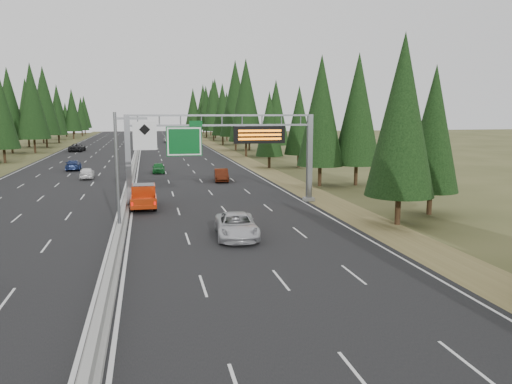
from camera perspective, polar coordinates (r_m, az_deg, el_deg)
road at (r=88.15m, az=-13.56°, el=3.64°), size 32.00×260.00×0.08m
shoulder_right at (r=89.55m, az=-2.08°, el=3.96°), size 3.60×260.00×0.06m
shoulder_left at (r=90.31m, az=-24.93°, el=3.16°), size 3.60×260.00×0.06m
median_barrier at (r=88.12m, az=-13.57°, el=3.88°), size 0.70×260.00×0.85m
sign_gantry at (r=43.31m, az=-3.02°, el=5.39°), size 16.75×0.98×7.80m
hov_sign_pole at (r=32.93m, az=-14.60°, el=2.99°), size 2.80×0.50×8.00m
tree_row_right at (r=93.98m, az=-0.06°, el=9.83°), size 11.23×237.11×18.83m
silver_minivan at (r=32.17m, az=-2.24°, el=-3.86°), size 3.00×5.75×1.55m
red_pickup at (r=43.44m, az=-12.72°, el=-0.32°), size 2.05×5.74×1.87m
car_ahead_green at (r=67.54m, az=-11.08°, el=2.74°), size 1.70×4.06×1.37m
car_ahead_dkred at (r=58.39m, az=-3.99°, el=1.95°), size 1.94×4.53×1.45m
car_ahead_dkgrey at (r=100.82m, az=-8.32°, el=4.85°), size 2.01×4.52×1.29m
car_ahead_white at (r=134.61m, az=-9.94°, el=5.89°), size 2.60×5.26×1.43m
car_ahead_far at (r=139.89m, az=-12.30°, el=5.93°), size 1.98×4.27×1.42m
car_onc_blue at (r=74.19m, az=-20.16°, el=2.92°), size 2.28×4.95×1.40m
car_onc_white at (r=63.89m, az=-18.75°, el=2.08°), size 1.83×4.15×1.39m
car_onc_far at (r=109.19m, az=-19.76°, el=4.82°), size 3.02×5.99×1.62m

